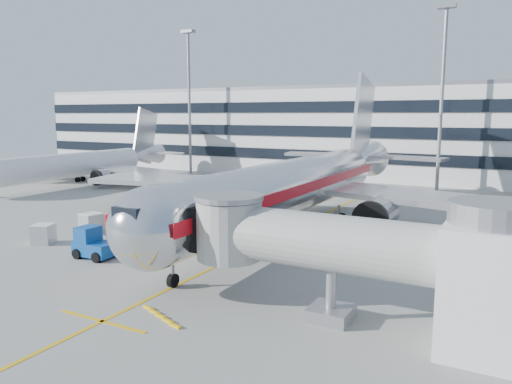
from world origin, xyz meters
The scene contains 15 objects.
ground centered at (0.00, 0.00, 0.00)m, with size 180.00×180.00×0.00m, color gray.
lead_in_line centered at (0.00, 10.00, 0.01)m, with size 0.25×70.00×0.01m, color #DAA20B.
stop_bar centered at (0.00, -14.00, 0.01)m, with size 6.00×0.25×0.01m, color #DAA20B.
main_jet centered at (0.00, 11.72, 4.23)m, with size 50.95×48.70×16.06m.
jet_bridge centered at (12.18, -8.00, 3.87)m, with size 17.80×4.50×7.00m.
terminal centered at (0.00, 57.95, 7.80)m, with size 150.00×24.25×15.60m.
light_mast_west centered at (-35.00, 42.00, 14.88)m, with size 2.40×1.20×25.45m.
light_mast_centre centered at (8.00, 42.00, 14.88)m, with size 2.40×1.20×25.45m.
second_jet centered at (-41.79, 22.80, 3.18)m, with size 38.21×36.52×12.04m.
belt_loader centered at (-6.39, 1.46, 0.59)m, with size 4.44×2.92×2.09m.
baggage_tug centered at (-9.46, -5.63, 1.03)m, with size 3.16×2.04×2.37m.
cargo_container_left centered at (-16.27, -4.67, 0.84)m, with size 2.06×2.06×1.67m.
cargo_container_right centered at (-15.70, 0.08, 0.91)m, with size 1.98×1.98×1.82m.
cargo_container_front centered at (-10.10, -0.04, 0.80)m, with size 1.94×1.94×1.59m.
ramp_worker centered at (-10.91, -0.19, 0.95)m, with size 0.69×0.45×1.89m, color #BFFB1A.
Camera 1 is at (19.08, -31.97, 10.81)m, focal length 35.00 mm.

